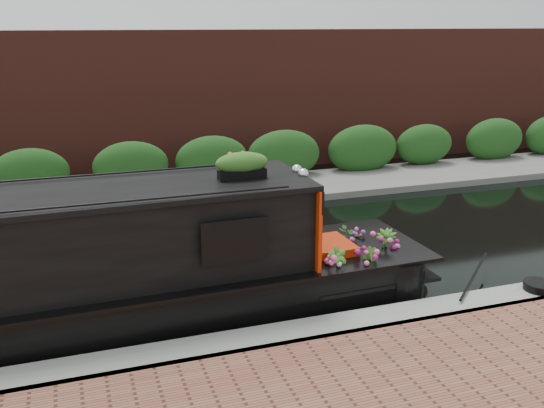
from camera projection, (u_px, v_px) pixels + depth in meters
name	position (u px, v px, depth m)	size (l,w,h in m)	color
ground	(157.00, 269.00, 10.72)	(80.00, 80.00, 0.00)	black
near_bank_coping	(195.00, 365.00, 7.73)	(40.00, 0.60, 0.50)	gray
far_bank_path	(130.00, 205.00, 14.52)	(40.00, 2.40, 0.34)	slate
far_hedge	(126.00, 195.00, 15.34)	(40.00, 1.10, 2.80)	#1C4617
far_brick_wall	(119.00, 176.00, 17.24)	(40.00, 1.00, 8.00)	#55251D
narrowboat	(34.00, 285.00, 8.20)	(11.22, 2.23, 2.63)	black
rope_fender	(415.00, 272.00, 10.22)	(0.32, 0.32, 0.36)	brown
coiled_mooring_rope	(539.00, 286.00, 9.30)	(0.47, 0.47, 0.12)	black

